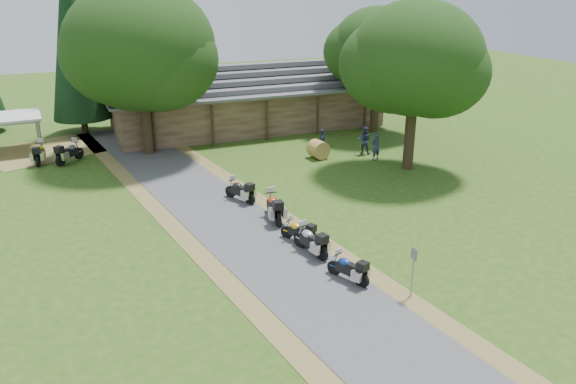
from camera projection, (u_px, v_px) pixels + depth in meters
name	position (u px, v px, depth m)	size (l,w,h in m)	color
ground	(301.00, 280.00, 21.49)	(120.00, 120.00, 0.00)	#294B15
driveway	(254.00, 241.00, 24.77)	(46.00, 46.00, 0.00)	#4F4E51
lodge	(246.00, 95.00, 43.51)	(21.40, 9.40, 4.90)	brown
motorcycle_row_a	(348.00, 267.00, 21.26)	(1.72, 0.56, 1.18)	navy
motorcycle_row_b	(311.00, 240.00, 23.37)	(1.91, 0.62, 1.31)	#B4B6BD
motorcycle_row_c	(299.00, 230.00, 24.42)	(1.68, 0.55, 1.15)	yellow
motorcycle_row_d	(274.00, 206.00, 26.70)	(2.10, 0.69, 1.44)	red
motorcycle_row_e	(240.00, 190.00, 29.02)	(1.85, 0.60, 1.27)	black
motorcycle_carport_a	(40.00, 152.00, 35.13)	(2.04, 0.67, 1.40)	#DEBB00
motorcycle_carport_b	(69.00, 151.00, 35.20)	(2.11, 0.69, 1.44)	slate
person_a	(376.00, 144.00, 35.59)	(0.60, 0.43, 2.10)	#2D3554
person_b	(364.00, 138.00, 36.88)	(0.61, 0.44, 2.16)	#2D3554
person_c	(322.00, 140.00, 36.62)	(0.58, 0.42, 2.05)	#2D3554
hay_bale	(318.00, 149.00, 36.13)	(1.16, 1.16, 1.07)	olive
sign_post	(413.00, 273.00, 20.04)	(0.35, 0.06, 1.97)	gray
oak_lodge_left	(142.00, 68.00, 35.24)	(9.37, 9.37, 11.19)	black
oak_lodge_right	(377.00, 64.00, 40.96)	(6.78, 6.78, 10.12)	black
oak_driveway	(414.00, 81.00, 32.46)	(7.75, 7.75, 10.67)	black
cedar_near	(74.00, 44.00, 40.20)	(4.21, 4.21, 12.95)	black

